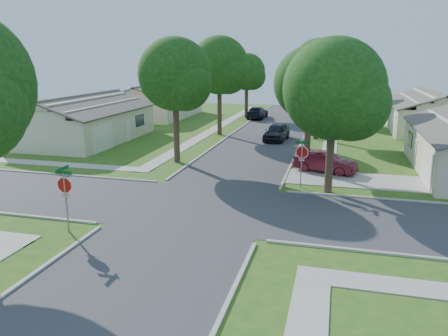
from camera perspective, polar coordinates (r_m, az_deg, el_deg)
ground at (r=22.81m, az=-2.99°, el=-5.02°), size 100.00×100.00×0.00m
road_ns at (r=22.81m, az=-2.99°, el=-5.01°), size 7.00×100.00×0.02m
sidewalk_ne at (r=47.11m, az=13.89°, el=4.73°), size 1.20×40.00×0.04m
sidewalk_nw at (r=48.78m, az=-0.63°, el=5.46°), size 1.20×40.00×0.04m
driveway at (r=28.64m, az=16.75°, el=-1.53°), size 8.80×3.60×0.05m
stop_sign_sw at (r=20.17m, az=-20.07°, el=-2.46°), size 1.05×0.80×2.98m
stop_sign_ne at (r=25.87m, az=10.13°, el=1.78°), size 1.05×0.80×2.98m
tree_e_near at (r=29.62m, az=11.25°, el=10.37°), size 4.97×4.80×8.28m
tree_e_mid at (r=41.56m, az=12.38°, el=12.23°), size 5.59×5.40×9.21m
tree_e_far at (r=54.56m, az=12.99°, el=12.34°), size 5.17×5.00×8.72m
tree_w_near at (r=31.59m, az=-6.33°, el=11.65°), size 5.38×5.20×8.97m
tree_w_mid at (r=43.00m, az=-0.52°, el=12.93°), size 5.80×5.60×9.56m
tree_w_far at (r=55.68m, az=3.04°, el=12.22°), size 4.76×4.60×8.04m
tree_ne_corner at (r=24.78m, az=14.28°, el=9.36°), size 5.80×5.60×8.66m
house_ne_far at (r=50.75m, az=25.34°, el=6.14°), size 8.42×13.60×4.23m
house_nw_near at (r=42.49m, az=-17.73°, el=5.50°), size 8.42×13.60×4.23m
house_nw_far at (r=57.45m, az=-8.70°, el=8.15°), size 8.42×13.60×4.23m
car_driveway at (r=30.00m, az=13.13°, el=0.72°), size 4.39×2.63×1.37m
car_curb_east at (r=40.92m, az=6.89°, el=4.72°), size 2.24×4.75×1.57m
car_curb_west at (r=55.35m, az=4.36°, el=7.23°), size 2.18×5.12×1.47m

